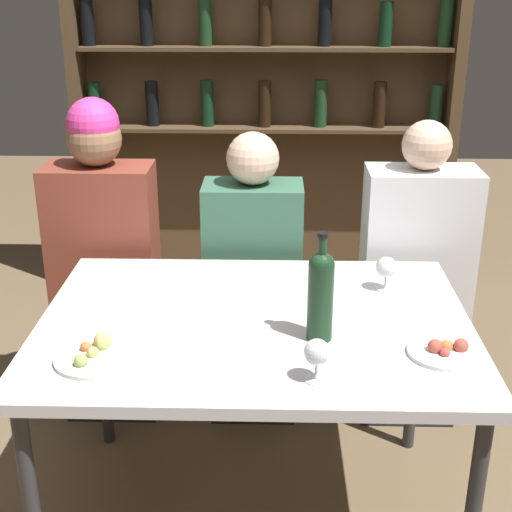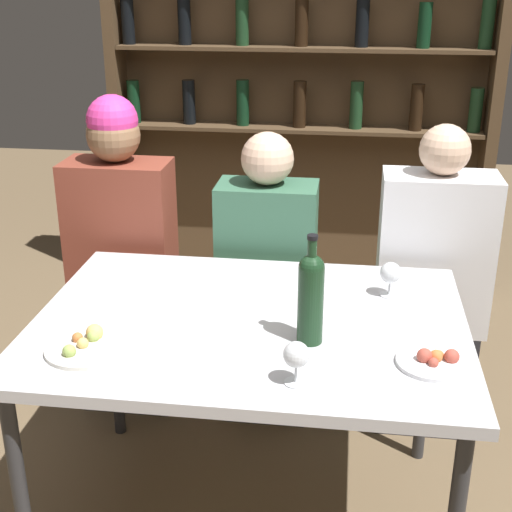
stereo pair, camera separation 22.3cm
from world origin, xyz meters
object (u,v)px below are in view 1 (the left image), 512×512
(wine_glass_1, at_px, (317,353))
(food_plate_1, at_px, (444,350))
(food_plate_0, at_px, (96,354))
(seated_person_center, at_px, (253,289))
(wine_glass_0, at_px, (386,268))
(seated_person_left, at_px, (105,270))
(seated_person_right, at_px, (414,287))
(wine_bottle, at_px, (321,292))

(wine_glass_1, bearing_deg, food_plate_1, 21.68)
(food_plate_0, relative_size, seated_person_center, 0.19)
(wine_glass_0, distance_m, seated_person_left, 1.13)
(wine_glass_0, bearing_deg, food_plate_1, -76.31)
(seated_person_right, bearing_deg, seated_person_center, -180.00)
(wine_glass_0, height_order, seated_person_left, seated_person_left)
(wine_glass_0, xyz_separation_m, seated_person_left, (-1.03, 0.42, -0.20))
(food_plate_1, xyz_separation_m, seated_person_right, (0.08, 0.84, -0.19))
(wine_glass_0, xyz_separation_m, food_plate_1, (0.10, -0.42, -0.07))
(food_plate_0, bearing_deg, seated_person_left, 101.65)
(wine_glass_0, xyz_separation_m, seated_person_right, (0.19, 0.42, -0.26))
(food_plate_1, height_order, seated_person_right, seated_person_right)
(seated_person_center, bearing_deg, wine_glass_1, -78.91)
(seated_person_center, bearing_deg, seated_person_right, 0.00)
(wine_glass_1, xyz_separation_m, seated_person_left, (-0.78, 0.98, -0.20))
(wine_glass_0, relative_size, seated_person_left, 0.09)
(wine_glass_1, relative_size, seated_person_center, 0.10)
(wine_glass_1, bearing_deg, seated_person_left, 128.29)
(wine_glass_1, xyz_separation_m, food_plate_1, (0.36, 0.14, -0.07))
(food_plate_0, distance_m, seated_person_left, 0.91)
(wine_bottle, distance_m, seated_person_right, 0.93)
(seated_person_center, bearing_deg, wine_glass_0, -42.80)
(wine_glass_0, distance_m, seated_person_right, 0.52)
(seated_person_center, relative_size, seated_person_right, 0.96)
(wine_glass_0, bearing_deg, seated_person_right, 65.94)
(seated_person_left, bearing_deg, seated_person_right, -0.00)
(wine_bottle, xyz_separation_m, wine_glass_1, (-0.02, -0.23, -0.07))
(wine_bottle, xyz_separation_m, wine_glass_0, (0.24, 0.34, -0.07))
(wine_bottle, height_order, food_plate_0, wine_bottle)
(seated_person_center, bearing_deg, wine_bottle, -74.26)
(wine_glass_1, xyz_separation_m, seated_person_right, (0.44, 0.98, -0.26))
(wine_bottle, height_order, wine_glass_0, wine_bottle)
(wine_bottle, xyz_separation_m, food_plate_0, (-0.61, -0.13, -0.14))
(food_plate_0, bearing_deg, food_plate_1, 2.72)
(food_plate_0, relative_size, food_plate_1, 1.15)
(wine_bottle, height_order, wine_glass_1, wine_bottle)
(seated_person_left, bearing_deg, food_plate_0, -78.35)
(wine_glass_1, height_order, seated_person_left, seated_person_left)
(food_plate_0, height_order, seated_person_center, seated_person_center)
(wine_bottle, distance_m, food_plate_1, 0.37)
(food_plate_1, relative_size, seated_person_left, 0.15)
(seated_person_right, bearing_deg, wine_bottle, -119.17)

